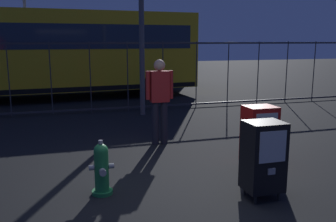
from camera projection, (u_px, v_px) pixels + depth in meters
ground_plane at (172, 194)px, 4.89m from camera, size 60.00×60.00×0.00m
fire_hydrant at (102, 169)px, 4.85m from camera, size 0.33×0.32×0.75m
newspaper_box_primary at (263, 156)px, 4.68m from camera, size 0.48×0.42×1.02m
newspaper_box_secondary at (259, 134)px, 5.77m from camera, size 0.48×0.42×1.02m
pedestrian at (160, 97)px, 7.12m from camera, size 0.55×0.22×1.67m
fence_barrier at (109, 77)px, 10.38m from camera, size 18.03×0.04×2.00m
bus_near at (44, 50)px, 12.57m from camera, size 10.65×3.38×3.00m
bus_far at (80, 47)px, 17.53m from camera, size 10.65×3.34×3.00m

